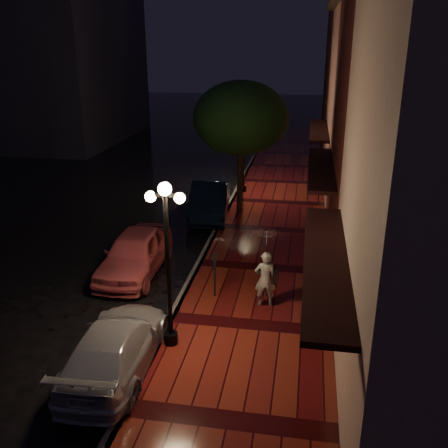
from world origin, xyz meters
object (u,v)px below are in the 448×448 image
Objects in this scene: navy_car at (210,200)px; silver_car at (116,347)px; street_tree at (241,120)px; woman_with_umbrella at (266,256)px; streetlamp_far at (244,144)px; pink_car at (135,253)px; parking_meter at (215,271)px; streetlamp_near at (168,256)px.

navy_car is 1.06× the size of silver_car.
woman_with_umbrella is (1.94, -8.62, -2.52)m from street_tree.
streetlamp_far is at bearing -87.53° from woman_with_umbrella.
pink_car is 0.93× the size of navy_car.
silver_car is at bearing -96.22° from street_tree.
street_tree is (0.26, -3.01, 1.64)m from streetlamp_far.
street_tree reaches higher than woman_with_umbrella.
parking_meter reaches higher than pink_car.
pink_car is 3.10× the size of parking_meter.
street_tree is at bearing -85.09° from streetlamp_far.
navy_car is (-1.02, -3.68, -1.83)m from streetlamp_far.
navy_car is (-1.28, -0.67, -3.47)m from street_tree.
silver_car is (1.31, -5.20, -0.10)m from pink_car.
streetlamp_far is at bearing 94.91° from street_tree.
street_tree reaches higher than silver_car.
streetlamp_near reaches higher than navy_car.
parking_meter is at bearing -19.39° from woman_with_umbrella.
streetlamp_near reaches higher than pink_car.
silver_car is (-0.04, -11.41, -0.13)m from navy_car.
street_tree is 1.24× the size of navy_car.
street_tree is 2.44× the size of woman_with_umbrella.
navy_car is at bearing -152.44° from street_tree.
streetlamp_near reaches higher than woman_with_umbrella.
silver_car is (-1.32, -12.08, -3.60)m from street_tree.
streetlamp_near and streetlamp_far have the same top height.
street_tree is 9.18m from woman_with_umbrella.
streetlamp_far is 0.99× the size of pink_car.
streetlamp_near is 0.97× the size of silver_car.
streetlamp_near is at bearing -91.35° from street_tree.
silver_car is 1.86× the size of woman_with_umbrella.
street_tree reaches higher than pink_car.
navy_car is 1.97× the size of woman_with_umbrella.
navy_car is 8.63m from woman_with_umbrella.
woman_with_umbrella is 1.69× the size of parking_meter.
streetlamp_near is 5.09m from pink_car.
navy_car is (1.35, 6.22, 0.03)m from pink_car.
navy_car reaches higher than silver_car.
streetlamp_far is at bearing 84.98° from parking_meter.
streetlamp_near is 1.00× the size of streetlamp_far.
woman_with_umbrella reaches higher than silver_car.
pink_car is 1.84× the size of woman_with_umbrella.
streetlamp_far is 0.92× the size of navy_car.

